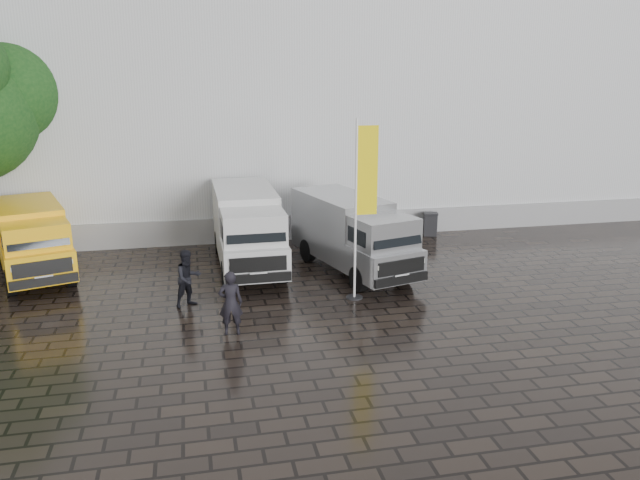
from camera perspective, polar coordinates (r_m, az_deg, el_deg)
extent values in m
plane|color=black|center=(17.59, 0.01, -6.73)|extent=(120.00, 120.00, 0.00)
cube|color=silver|center=(32.39, -2.42, 14.29)|extent=(44.00, 16.00, 12.00)
cube|color=gray|center=(25.24, 0.74, 1.36)|extent=(44.00, 0.15, 1.00)
cylinder|color=black|center=(18.75, 3.16, -5.25)|extent=(0.50, 0.50, 0.04)
cylinder|color=white|center=(17.99, 3.28, 2.63)|extent=(0.07, 0.07, 5.31)
cube|color=yellow|center=(17.86, 4.36, 6.33)|extent=(0.60, 0.03, 2.55)
cube|color=black|center=(25.99, 10.04, 1.47)|extent=(0.71, 0.71, 0.94)
imported|color=black|center=(16.14, -8.18, -5.72)|extent=(0.65, 0.46, 1.70)
imported|color=black|center=(18.25, -11.96, -3.44)|extent=(1.02, 0.96, 1.67)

